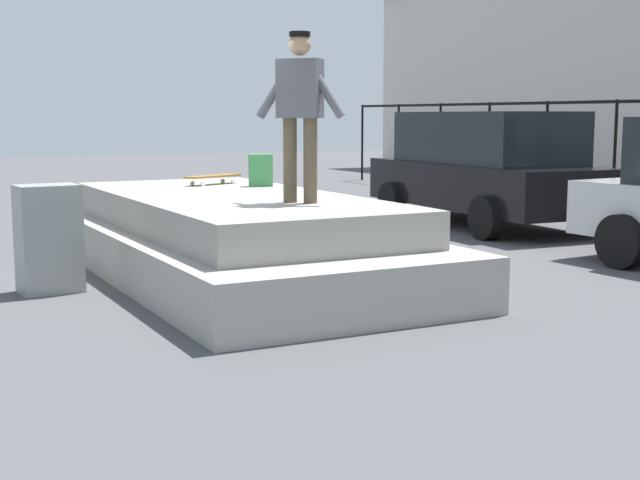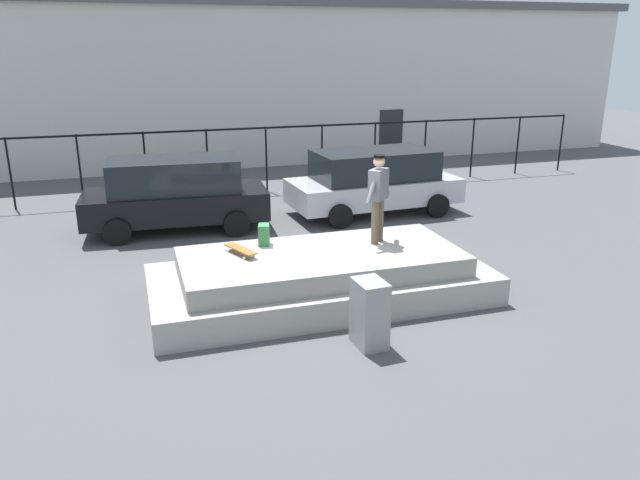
{
  "view_description": "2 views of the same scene",
  "coord_description": "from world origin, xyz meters",
  "px_view_note": "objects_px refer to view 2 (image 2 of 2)",
  "views": [
    {
      "loc": [
        9.21,
        -3.91,
        1.77
      ],
      "look_at": [
        0.5,
        0.63,
        0.39
      ],
      "focal_mm": 49.64,
      "sensor_mm": 36.0,
      "label": 1
    },
    {
      "loc": [
        -3.23,
        -10.38,
        4.6
      ],
      "look_at": [
        0.26,
        0.71,
        0.82
      ],
      "focal_mm": 34.44,
      "sensor_mm": 36.0,
      "label": 2
    }
  ],
  "objects_px": {
    "skateboard": "(241,249)",
    "car_black_hatchback_near": "(175,193)",
    "car_silver_hatchback_mid": "(374,180)",
    "utility_box": "(370,314)",
    "skateboarder": "(378,192)",
    "backpack": "(264,235)"
  },
  "relations": [
    {
      "from": "skateboarder",
      "to": "car_black_hatchback_near",
      "type": "distance_m",
      "value": 6.12
    },
    {
      "from": "skateboarder",
      "to": "utility_box",
      "type": "relative_size",
      "value": 1.56
    },
    {
      "from": "skateboarder",
      "to": "car_silver_hatchback_mid",
      "type": "distance_m",
      "value": 5.45
    },
    {
      "from": "car_silver_hatchback_mid",
      "to": "skateboarder",
      "type": "bearing_deg",
      "value": -111.71
    },
    {
      "from": "skateboard",
      "to": "car_silver_hatchback_mid",
      "type": "bearing_deg",
      "value": 46.74
    },
    {
      "from": "skateboard",
      "to": "backpack",
      "type": "distance_m",
      "value": 0.69
    },
    {
      "from": "skateboarder",
      "to": "skateboard",
      "type": "xyz_separation_m",
      "value": [
        -2.65,
        0.06,
        -0.88
      ]
    },
    {
      "from": "skateboarder",
      "to": "backpack",
      "type": "height_order",
      "value": "skateboarder"
    },
    {
      "from": "skateboarder",
      "to": "car_black_hatchback_near",
      "type": "bearing_deg",
      "value": 124.13
    },
    {
      "from": "backpack",
      "to": "utility_box",
      "type": "bearing_deg",
      "value": 36.92
    },
    {
      "from": "car_silver_hatchback_mid",
      "to": "utility_box",
      "type": "distance_m",
      "value": 7.9
    },
    {
      "from": "car_black_hatchback_near",
      "to": "car_silver_hatchback_mid",
      "type": "relative_size",
      "value": 0.97
    },
    {
      "from": "car_silver_hatchback_mid",
      "to": "skateboard",
      "type": "bearing_deg",
      "value": -133.26
    },
    {
      "from": "utility_box",
      "to": "car_black_hatchback_near",
      "type": "bearing_deg",
      "value": 103.92
    },
    {
      "from": "car_silver_hatchback_mid",
      "to": "utility_box",
      "type": "xyz_separation_m",
      "value": [
        -3.05,
        -7.28,
        -0.39
      ]
    },
    {
      "from": "skateboard",
      "to": "car_black_hatchback_near",
      "type": "relative_size",
      "value": 0.18
    },
    {
      "from": "skateboard",
      "to": "car_black_hatchback_near",
      "type": "xyz_separation_m",
      "value": [
        -0.75,
        4.95,
        -0.04
      ]
    },
    {
      "from": "skateboard",
      "to": "utility_box",
      "type": "bearing_deg",
      "value": -56.13
    },
    {
      "from": "backpack",
      "to": "car_silver_hatchback_mid",
      "type": "height_order",
      "value": "car_silver_hatchback_mid"
    },
    {
      "from": "skateboarder",
      "to": "car_silver_hatchback_mid",
      "type": "height_order",
      "value": "skateboarder"
    },
    {
      "from": "skateboarder",
      "to": "car_black_hatchback_near",
      "type": "xyz_separation_m",
      "value": [
        -3.39,
        5.01,
        -0.92
      ]
    },
    {
      "from": "skateboard",
      "to": "car_black_hatchback_near",
      "type": "height_order",
      "value": "car_black_hatchback_near"
    }
  ]
}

